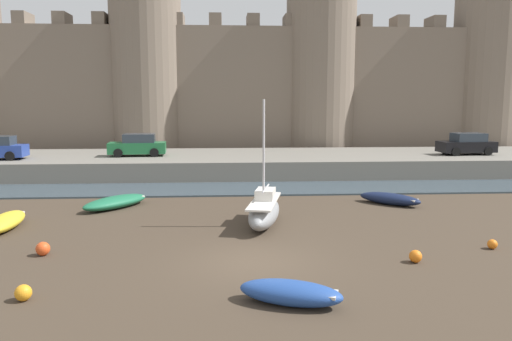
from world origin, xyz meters
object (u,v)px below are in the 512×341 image
Objects in this scene: car_quay_west at (138,145)px; sailboat_foreground_centre at (264,211)px; mooring_buoy_near_shore at (23,293)px; mooring_buoy_off_centre at (416,256)px; car_quay_centre_west at (467,144)px; mooring_buoy_near_channel at (492,244)px; rowboat_midflat_left at (291,292)px; mooring_buoy_mid_mud at (43,249)px; rowboat_near_channel_left at (116,202)px; rowboat_near_channel_right at (390,198)px; rowboat_midflat_centre at (5,221)px.

sailboat_foreground_centre is at bearing -62.45° from car_quay_west.
mooring_buoy_near_shore reaches higher than mooring_buoy_off_centre.
sailboat_foreground_centre is 22.24m from car_quay_centre_west.
mooring_buoy_near_channel is at bearing -50.21° from car_quay_west.
mooring_buoy_mid_mud is (-8.24, 4.78, -0.09)m from rowboat_midflat_left.
mooring_buoy_off_centre is (12.06, -9.37, -0.10)m from rowboat_near_channel_left.
mooring_buoy_near_shore reaches higher than mooring_buoy_near_channel.
rowboat_midflat_left is 6.66× the size of mooring_buoy_near_shore.
rowboat_midflat_left is at bearing -150.83° from mooring_buoy_near_channel.
mooring_buoy_near_shore is at bearing -136.14° from car_quay_centre_west.
sailboat_foreground_centre reaches higher than mooring_buoy_near_channel.
sailboat_foreground_centre is 9.13m from mooring_buoy_near_channel.
rowboat_near_channel_right is 18.56m from mooring_buoy_near_shore.
rowboat_near_channel_left is at bearing 83.52° from mooring_buoy_mid_mud.
mooring_buoy_off_centre is 0.10× the size of car_quay_west.
car_quay_centre_west is (24.64, 18.71, 1.91)m from mooring_buoy_mid_mud.
sailboat_foreground_centre reaches higher than rowboat_midflat_left.
car_quay_west is at bearing 129.79° from mooring_buoy_near_channel.
mooring_buoy_near_shore is 0.93× the size of mooring_buoy_mid_mud.
rowboat_near_channel_right is at bearing 29.79° from sailboat_foreground_centre.
sailboat_foreground_centre is at bearing -0.39° from rowboat_midflat_centre.
rowboat_near_channel_left reaches higher than mooring_buoy_near_channel.
rowboat_near_channel_left is at bearing 90.13° from mooring_buoy_near_shore.
rowboat_midflat_centre reaches higher than rowboat_near_channel_right.
rowboat_near_channel_left is at bearing 151.37° from sailboat_foreground_centre.
sailboat_foreground_centre reaches higher than mooring_buoy_near_shore.
rowboat_near_channel_right reaches higher than mooring_buoy_near_channel.
mooring_buoy_near_channel is (15.50, -8.02, -0.14)m from rowboat_near_channel_left.
sailboat_foreground_centre is 1.31× the size of car_quay_centre_west.
rowboat_midflat_centre is at bearing 142.23° from rowboat_midflat_left.
car_quay_west is (-8.09, 15.51, 1.50)m from sailboat_foreground_centre.
rowboat_midflat_centre is at bearing -151.72° from car_quay_centre_west.
mooring_buoy_off_centre is 23.50m from car_quay_centre_west.
rowboat_near_channel_left is at bearing 179.99° from rowboat_near_channel_right.
mooring_buoy_mid_mud is (-0.91, 4.09, 0.02)m from mooring_buoy_near_shore.
mooring_buoy_near_shore is (0.03, -11.89, -0.09)m from rowboat_near_channel_left.
car_quay_west reaches higher than rowboat_near_channel_left.
rowboat_near_channel_right reaches higher than mooring_buoy_near_shore.
mooring_buoy_near_shore is at bearing -64.26° from rowboat_midflat_centre.
mooring_buoy_near_shore is at bearing -77.43° from mooring_buoy_mid_mud.
car_quay_centre_west is (23.73, 22.80, 1.93)m from mooring_buoy_near_shore.
sailboat_foreground_centre reaches higher than car_quay_west.
mooring_buoy_mid_mud is (-15.17, -7.79, -0.07)m from rowboat_near_channel_right.
rowboat_near_channel_left reaches higher than mooring_buoy_mid_mud.
rowboat_midflat_centre is 0.65× the size of sailboat_foreground_centre.
mooring_buoy_mid_mud is at bearing -155.13° from sailboat_foreground_centre.
rowboat_midflat_centre is 15.84m from car_quay_west.
mooring_buoy_near_channel is 20.76m from car_quay_centre_west.
mooring_buoy_mid_mud is (2.93, -3.88, -0.08)m from rowboat_midflat_centre.
rowboat_near_channel_right is 0.58× the size of sailboat_foreground_centre.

